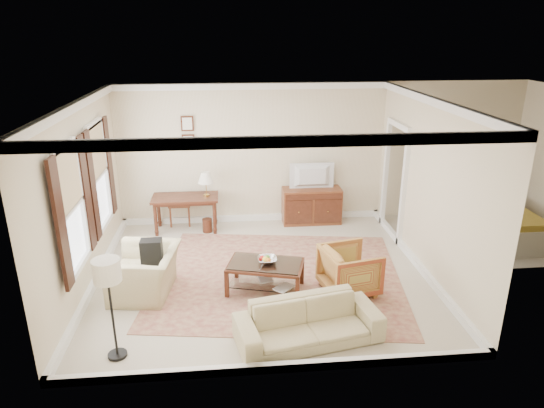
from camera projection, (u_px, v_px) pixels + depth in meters
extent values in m
cube|color=beige|center=(262.00, 274.00, 8.16)|extent=(5.50, 5.00, 0.01)
cube|color=white|center=(261.00, 100.00, 7.17)|extent=(5.50, 5.00, 0.01)
cube|color=beige|center=(252.00, 154.00, 10.00)|extent=(5.50, 0.01, 2.90)
cube|color=beige|center=(278.00, 266.00, 5.33)|extent=(5.50, 0.01, 2.90)
cube|color=beige|center=(82.00, 199.00, 7.42)|extent=(0.01, 5.00, 2.90)
cube|color=beige|center=(429.00, 188.00, 7.91)|extent=(0.01, 5.00, 2.90)
cube|color=beige|center=(470.00, 237.00, 9.62)|extent=(3.00, 2.70, 0.01)
cube|color=maroon|center=(278.00, 277.00, 8.07)|extent=(4.45, 3.97, 0.01)
cube|color=#4F2416|center=(185.00, 198.00, 9.74)|extent=(1.32, 0.66, 0.05)
cylinder|color=#4F2416|center=(156.00, 220.00, 9.57)|extent=(0.07, 0.07, 0.67)
cylinder|color=#4F2416|center=(215.00, 218.00, 9.68)|extent=(0.07, 0.07, 0.67)
cylinder|color=#4F2416|center=(159.00, 211.00, 10.04)|extent=(0.07, 0.07, 0.67)
cylinder|color=#4F2416|center=(215.00, 209.00, 10.15)|extent=(0.07, 0.07, 0.67)
cube|color=brown|center=(311.00, 206.00, 10.23)|extent=(1.22, 0.47, 0.75)
imported|color=black|center=(313.00, 169.00, 9.94)|extent=(0.88, 0.51, 0.12)
cube|color=#4F2416|center=(265.00, 265.00, 7.52)|extent=(1.29, 0.95, 0.04)
cube|color=silver|center=(265.00, 263.00, 7.51)|extent=(1.21, 0.88, 0.01)
cube|color=silver|center=(265.00, 281.00, 7.61)|extent=(1.19, 0.86, 0.02)
cube|color=#4F2416|center=(227.00, 284.00, 7.40)|extent=(0.07, 0.07, 0.45)
cube|color=#4F2416|center=(297.00, 291.00, 7.22)|extent=(0.07, 0.07, 0.45)
cube|color=#4F2416|center=(236.00, 266.00, 7.96)|extent=(0.07, 0.07, 0.45)
cube|color=#4F2416|center=(302.00, 272.00, 7.79)|extent=(0.07, 0.07, 0.45)
imported|color=silver|center=(267.00, 259.00, 7.51)|extent=(0.42, 0.42, 0.10)
imported|color=brown|center=(258.00, 279.00, 7.63)|extent=(0.28, 0.08, 0.38)
imported|color=brown|center=(279.00, 285.00, 7.45)|extent=(0.21, 0.22, 0.38)
imported|color=#963C20|center=(350.00, 268.00, 7.51)|extent=(0.89, 0.93, 0.81)
imported|color=#CABA88|center=(144.00, 265.00, 7.44)|extent=(0.86, 1.19, 0.96)
cube|color=black|center=(151.00, 250.00, 7.37)|extent=(0.31, 0.37, 0.40)
imported|color=#CABA88|center=(309.00, 316.00, 6.32)|extent=(1.97, 0.92, 0.74)
cylinder|color=black|center=(118.00, 355.00, 6.13)|extent=(0.24, 0.24, 0.04)
cylinder|color=black|center=(113.00, 317.00, 5.94)|extent=(0.03, 0.03, 1.14)
cylinder|color=silver|center=(107.00, 271.00, 5.72)|extent=(0.33, 0.33, 0.28)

